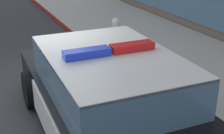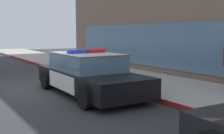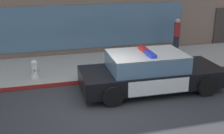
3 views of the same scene
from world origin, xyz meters
The scene contains 6 objects.
ground centered at (0.00, 0.00, 0.00)m, with size 48.00×48.00×0.00m, color #303033.
sidewalk centered at (0.00, 3.68, 0.07)m, with size 48.00×3.55×0.15m, color #A39E93.
curb_red_paint centered at (0.00, 1.89, 0.08)m, with size 28.80×0.04×0.14m, color maroon.
police_cruiser centered at (2.02, 0.74, 0.68)m, with size 5.04×2.24×1.49m.
fire_hydrant centered at (-1.92, 2.60, 0.50)m, with size 0.34×0.39×0.73m.
pedestrian_on_sidewalk centered at (4.88, 4.34, 1.01)m, with size 0.39×0.47×1.71m.
Camera 3 is at (-1.77, -8.16, 4.19)m, focal length 46.29 mm.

